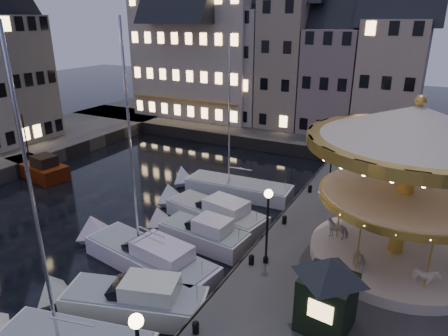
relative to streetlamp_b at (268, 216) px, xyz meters
The scene contains 27 objects.
ground 8.31m from the streetlamp_b, behind, with size 160.00×160.00×0.00m, color black.
quay_east 9.09m from the streetlamp_b, 36.33° to the left, with size 16.00×56.00×1.30m, color #474442.
quay_north 31.17m from the streetlamp_b, 119.38° to the left, with size 44.00×12.00×1.30m, color #474442.
quaywall_e 6.15m from the streetlamp_b, 103.50° to the left, with size 0.15×44.00×1.30m, color #47423A.
quaywall_n 25.03m from the streetlamp_b, 122.15° to the left, with size 48.00×0.15×1.30m, color #47423A.
streetlamp_b is the anchor object (origin of this frame).
streetlamp_c 13.50m from the streetlamp_b, 90.00° to the left, with size 0.44×0.44×4.17m.
bollard_a 6.50m from the streetlamp_b, 95.71° to the right, with size 0.30×0.30×0.57m.
bollard_b 2.54m from the streetlamp_b, 140.19° to the right, with size 0.30×0.30×0.57m.
bollard_c 5.14m from the streetlamp_b, 97.59° to the left, with size 0.30×0.30×0.57m.
bollard_d 10.30m from the streetlamp_b, 93.43° to the left, with size 0.30×0.30×0.57m.
townhouse_na 39.60m from the streetlamp_b, 132.64° to the left, with size 5.50×8.00×12.80m.
townhouse_nb 36.20m from the streetlamp_b, 126.23° to the left, with size 6.16×8.00×13.80m.
townhouse_nc 33.09m from the streetlamp_b, 117.66° to the left, with size 6.82×8.00×14.80m.
townhouse_nd 30.95m from the streetlamp_b, 108.05° to the left, with size 5.50×8.00×15.80m.
townhouse_ne 29.51m from the streetlamp_b, 97.85° to the left, with size 6.16×8.00×12.80m.
townhouse_nf 29.38m from the streetlamp_b, 85.96° to the left, with size 6.82×8.00×13.80m.
townhouse_wc 34.94m from the streetlamp_b, 163.32° to the left, with size 8.80×5.50×14.20m.
hotel_corner 36.38m from the streetlamp_b, 126.17° to the left, with size 17.60×9.00×16.80m.
motorboat_b 7.95m from the streetlamp_b, 134.06° to the right, with size 7.86×4.42×2.15m.
motorboat_c 7.63m from the streetlamp_b, 165.38° to the right, with size 9.65×3.87×12.76m.
motorboat_d 6.59m from the streetlamp_b, 160.22° to the left, with size 6.75×2.72×2.15m.
motorboat_e 8.40m from the streetlamp_b, 141.24° to the left, with size 8.51×3.86×2.15m.
motorboat_f 12.33m from the streetlamp_b, 125.53° to the left, with size 9.57×3.02×12.70m.
red_fishing_boat 24.76m from the streetlamp_b, 168.51° to the left, with size 6.99×3.28×5.72m.
carousel 7.51m from the streetlamp_b, 30.27° to the left, with size 10.02×10.02×8.77m.
ticket_kiosk 5.06m from the streetlamp_b, 38.95° to the right, with size 3.20×3.20×3.75m.
Camera 1 is at (13.67, -15.84, 13.29)m, focal length 32.00 mm.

